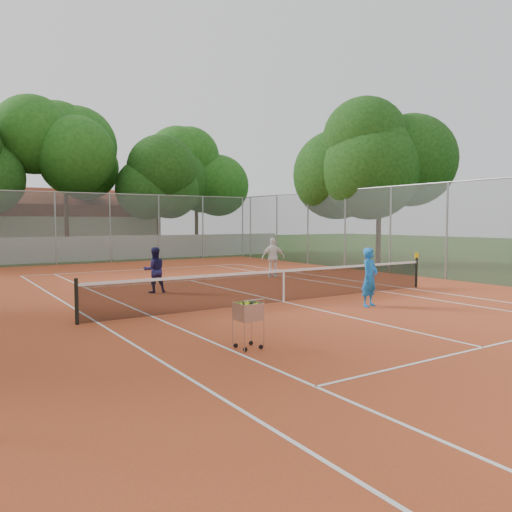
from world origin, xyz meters
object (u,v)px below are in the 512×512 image
clubhouse (36,224)px  player_far_left (154,270)px  ball_hopper (248,324)px  player_near (370,277)px  tennis_net (284,286)px  player_far_right (273,257)px

clubhouse → player_far_left: size_ratio=10.76×
ball_hopper → player_near: bearing=5.9°
tennis_net → player_far_left: 4.64m
player_far_left → player_far_right: size_ratio=0.90×
tennis_net → player_far_left: player_far_left is taller
tennis_net → clubhouse: 29.12m
player_near → player_far_right: (1.98, 7.54, 0.02)m
tennis_net → player_near: 2.51m
clubhouse → player_far_left: clubhouse is taller
tennis_net → ball_hopper: size_ratio=12.39×
tennis_net → player_far_right: size_ratio=7.05×
tennis_net → clubhouse: bearing=93.9°
player_near → player_far_left: bearing=110.8°
tennis_net → player_far_right: bearing=57.6°
player_far_left → ball_hopper: player_far_left is taller
tennis_net → clubhouse: clubhouse is taller
clubhouse → player_far_left: (-0.48, -25.09, -1.42)m
clubhouse → player_near: 31.17m
tennis_net → ball_hopper: bearing=-133.1°
player_near → ball_hopper: 5.76m
clubhouse → player_far_right: bearing=-76.6°
tennis_net → player_far_left: (-2.48, 3.91, 0.27)m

